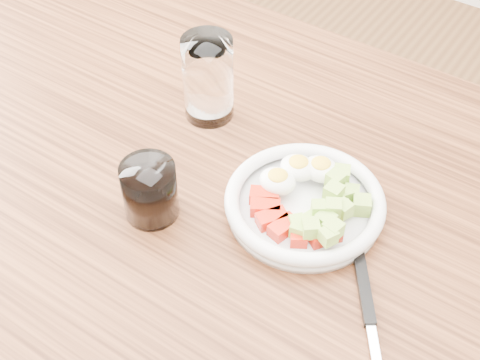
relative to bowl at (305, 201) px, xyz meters
name	(u,v)px	position (x,y,z in m)	size (l,w,h in m)	color
dining_table	(242,245)	(-0.08, -0.03, -0.12)	(1.50, 0.90, 0.77)	brown
bowl	(305,201)	(0.00, 0.00, 0.00)	(0.23, 0.23, 0.06)	white
fork	(368,309)	(0.15, -0.10, -0.02)	(0.14, 0.20, 0.01)	black
water_glass	(208,78)	(-0.24, 0.10, 0.05)	(0.08, 0.08, 0.14)	white
coffee_glass	(150,191)	(-0.18, -0.12, 0.02)	(0.08, 0.08, 0.09)	white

